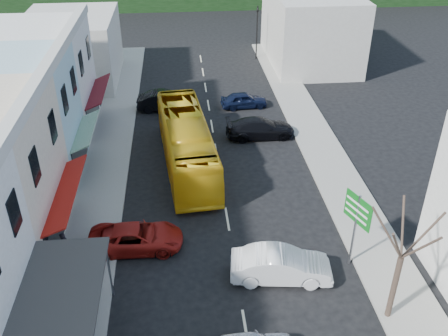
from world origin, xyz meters
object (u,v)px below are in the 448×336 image
Objects in this scene: car_white at (281,267)px; traffic_signal at (257,33)px; bus at (186,144)px; direction_sign at (354,231)px; car_red at (136,237)px; pedestrian_left at (65,244)px; street_tree at (401,258)px.

traffic_signal is (3.70, 32.52, 2.02)m from car_white.
bus reaches higher than car_white.
car_white is at bearing 170.36° from direction_sign.
traffic_signal reaches higher than car_red.
pedestrian_left is at bearing 152.85° from direction_sign.
traffic_signal is (-0.59, 35.43, -0.76)m from street_tree.
direction_sign is at bearing 88.46° from traffic_signal.
car_red is 1.11× the size of direction_sign.
car_white is 0.81× the size of traffic_signal.
bus is at bearing -29.44° from pedestrian_left.
car_red is at bearing 152.79° from street_tree.
direction_sign is at bearing 99.30° from street_tree.
bus is 2.13× the size of traffic_signal.
bus is 2.64× the size of car_white.
traffic_signal is at bearing 0.51° from car_white.
traffic_signal reaches higher than direction_sign.
street_tree is 1.28× the size of traffic_signal.
car_red is at bearing -74.21° from pedestrian_left.
street_tree reaches higher than bus.
car_white is 4.01m from direction_sign.
street_tree is (4.29, -2.91, 2.78)m from car_white.
street_tree is (14.89, -5.25, 2.48)m from pedestrian_left.
pedestrian_left is at bearing 160.57° from street_tree.
traffic_signal is at bearing -19.35° from car_red.
car_white is at bearing -111.84° from car_red.
car_red is (-7.10, 2.95, 0.00)m from car_white.
car_white is 0.63× the size of street_tree.
traffic_signal is at bearing -19.34° from pedestrian_left.
car_white is 10.86m from pedestrian_left.
pedestrian_left is 15.99m from street_tree.
pedestrian_left is (-6.41, -9.00, -0.55)m from bus.
car_white is 7.69m from car_red.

